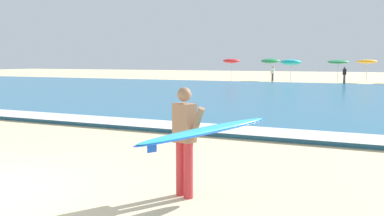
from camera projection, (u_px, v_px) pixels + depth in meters
sea at (271, 95)px, 25.06m from camera, size 120.00×28.00×0.14m
surf_foam at (168, 125)px, 12.92m from camera, size 120.00×1.49×0.01m
surfer_with_board at (195, 134)px, 6.22m from camera, size 1.42×2.48×1.73m
beach_umbrella_0 at (231, 61)px, 44.03m from camera, size 1.79×1.79×2.36m
beach_umbrella_1 at (270, 61)px, 44.27m from camera, size 2.02×2.05×2.45m
beach_umbrella_2 at (291, 62)px, 41.60m from camera, size 2.06×2.09×2.32m
beach_umbrella_3 at (338, 62)px, 40.62m from camera, size 2.05×2.07×2.30m
beach_umbrella_4 at (367, 62)px, 40.15m from camera, size 1.87×1.88×2.28m
beachgoer_near_row_left at (344, 75)px, 38.49m from camera, size 0.32×0.20×1.58m
beachgoer_near_row_mid at (273, 73)px, 42.62m from camera, size 0.32×0.20×1.58m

